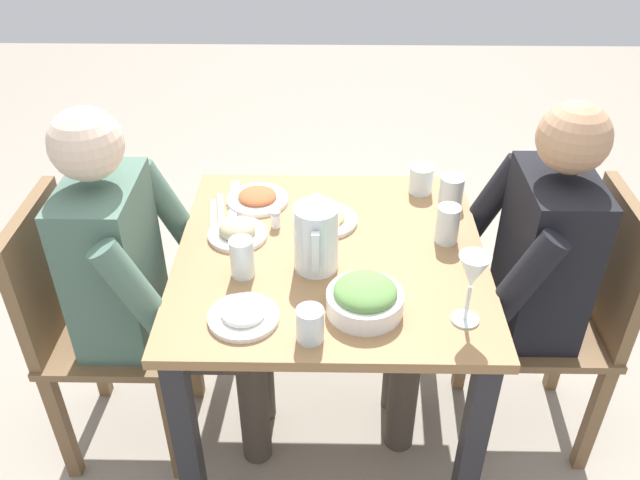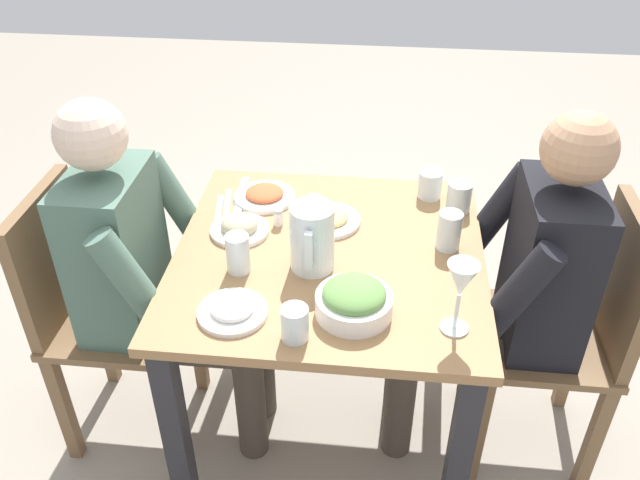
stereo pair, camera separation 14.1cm
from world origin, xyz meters
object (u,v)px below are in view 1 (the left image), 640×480
dining_table (330,288)px  diner_far (509,273)px  plate_beans (238,231)px  wine_glass (472,275)px  plate_yoghurt (243,315)px  water_glass_far_left (451,191)px  water_glass_by_pitcher (242,258)px  water_glass_far_right (421,180)px  water_glass_near_right (310,324)px  salad_bowl (365,298)px  chair_near (89,319)px  diner_near (149,281)px  water_pitcher (316,238)px  chair_far (568,312)px  water_glass_center (448,224)px  plate_rice_curry (257,198)px  plate_fries (325,218)px  salt_shaker (276,219)px

dining_table → diner_far: bearing=92.6°
plate_beans → wine_glass: 0.71m
plate_yoghurt → water_glass_far_left: size_ratio=1.87×
water_glass_far_left → water_glass_by_pitcher: bearing=-58.7°
water_glass_by_pitcher → water_glass_far_right: 0.69m
water_glass_near_right → salad_bowl: bearing=127.5°
chair_near → wine_glass: 1.15m
diner_near → plate_yoghurt: diner_near is taller
water_glass_near_right → water_pitcher: bearing=178.3°
water_glass_far_left → chair_far: bearing=56.0°
diner_far → diner_near: bearing=-87.0°
water_glass_center → chair_far: bearing=84.8°
plate_rice_curry → water_glass_far_right: 0.53m
water_glass_near_right → water_glass_center: size_ratio=0.78×
salad_bowl → plate_yoghurt: 0.30m
plate_fries → water_glass_far_left: (-0.11, 0.39, 0.03)m
plate_rice_curry → water_glass_near_right: size_ratio=2.18×
water_glass_far_left → water_glass_far_right: water_glass_far_left is taller
diner_near → water_glass_near_right: 0.59m
plate_fries → water_glass_near_right: bearing=-3.5°
diner_near → salad_bowl: size_ratio=6.16×
plate_rice_curry → chair_near: bearing=-59.1°
plate_yoghurt → salt_shaker: salt_shaker is taller
plate_yoghurt → water_glass_far_left: (-0.55, 0.59, 0.03)m
salad_bowl → wine_glass: 0.27m
plate_fries → diner_near: bearing=-70.2°
salad_bowl → wine_glass: (0.03, 0.25, 0.10)m
water_glass_center → salt_shaker: water_glass_center is taller
chair_near → diner_near: 0.25m
water_glass_far_right → diner_near: bearing=-65.7°
water_pitcher → water_glass_far_right: 0.52m
diner_far → plate_fries: bearing=-103.2°
plate_beans → water_glass_by_pitcher: 0.19m
water_glass_far_right → water_pitcher: bearing=-39.0°
chair_far → plate_rice_curry: 1.02m
diner_far → water_glass_near_right: diner_far is taller
plate_rice_curry → water_glass_center: 0.60m
chair_near → water_glass_center: (-0.09, 1.06, 0.29)m
chair_near → plate_fries: size_ratio=4.62×
salad_bowl → water_glass_center: bearing=141.5°
diner_near → plate_rice_curry: size_ratio=6.14×
chair_near → water_glass_center: 1.10m
plate_beans → plate_fries: size_ratio=0.90×
diner_far → water_glass_far_left: size_ratio=12.57×
chair_near → water_glass_far_left: bearing=104.9°
diner_near → water_glass_far_right: (-0.37, 0.81, 0.13)m
salad_bowl → wine_glass: size_ratio=0.99×
plate_beans → salt_shaker: size_ratio=3.22×
plate_rice_curry → salt_shaker: salt_shaker is taller
salt_shaker → plate_beans: bearing=-63.3°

